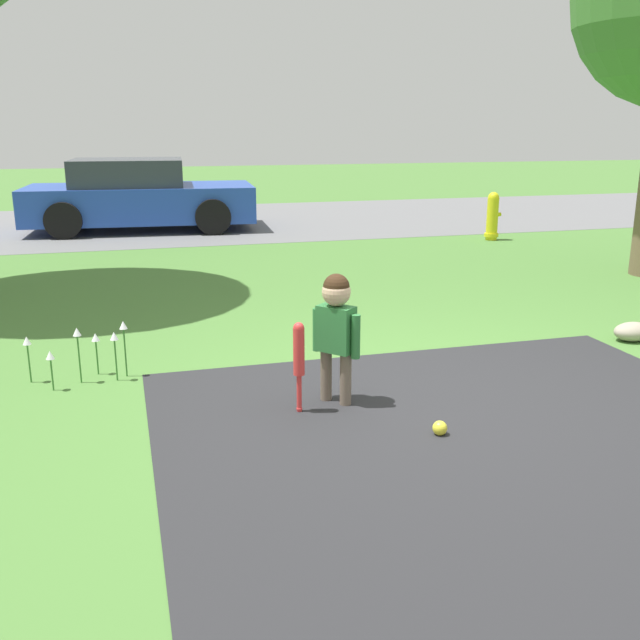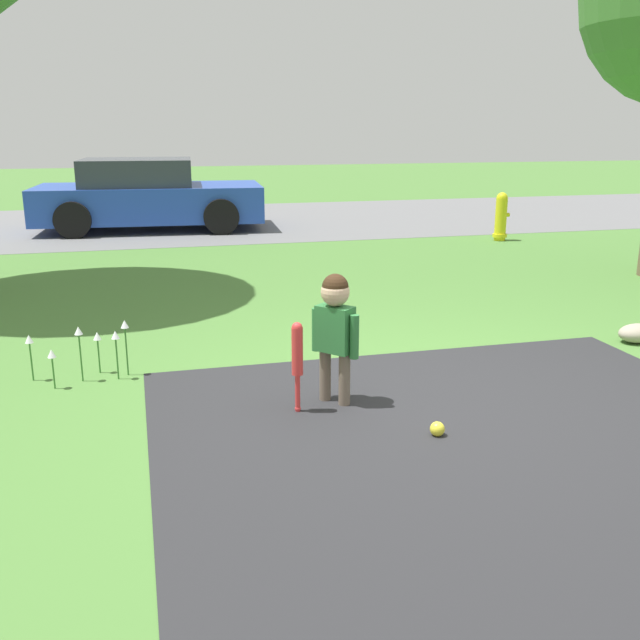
{
  "view_description": "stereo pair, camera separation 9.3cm",
  "coord_description": "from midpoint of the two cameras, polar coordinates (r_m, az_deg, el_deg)",
  "views": [
    {
      "loc": [
        -2.02,
        -4.3,
        1.84
      ],
      "look_at": [
        -0.68,
        0.48,
        0.48
      ],
      "focal_mm": 40.0,
      "sensor_mm": 36.0,
      "label": 1
    },
    {
      "loc": [
        -1.93,
        -4.33,
        1.84
      ],
      "look_at": [
        -0.68,
        0.48,
        0.48
      ],
      "focal_mm": 40.0,
      "sensor_mm": 36.0,
      "label": 2
    }
  ],
  "objects": [
    {
      "name": "baseball_bat",
      "position": [
        4.64,
        -2.27,
        -2.79
      ],
      "size": [
        0.07,
        0.07,
        0.62
      ],
      "color": "red",
      "rests_on": "ground"
    },
    {
      "name": "street_strip",
      "position": [
        14.46,
        -7.71,
        7.86
      ],
      "size": [
        40.0,
        6.0,
        0.01
      ],
      "color": "slate",
      "rests_on": "ground"
    },
    {
      "name": "child",
      "position": [
        4.75,
        0.74,
        -0.03
      ],
      "size": [
        0.26,
        0.29,
        0.9
      ],
      "rotation": [
        0.0,
        0.0,
        -0.86
      ],
      "color": "#6B5B4C",
      "rests_on": "ground"
    },
    {
      "name": "fire_hydrant",
      "position": [
        12.21,
        13.42,
        8.04
      ],
      "size": [
        0.26,
        0.24,
        0.79
      ],
      "color": "yellow",
      "rests_on": "ground"
    },
    {
      "name": "edging_rock",
      "position": [
        6.85,
        23.42,
        -0.86
      ],
      "size": [
        0.36,
        0.25,
        0.17
      ],
      "color": "#9E937F",
      "rests_on": "ground"
    },
    {
      "name": "parked_car",
      "position": [
        13.5,
        -14.54,
        9.55
      ],
      "size": [
        4.12,
        2.26,
        1.27
      ],
      "rotation": [
        0.0,
        0.0,
        -0.07
      ],
      "color": "#2347AD",
      "rests_on": "ground"
    },
    {
      "name": "sports_ball",
      "position": [
        4.47,
        8.97,
        -8.54
      ],
      "size": [
        0.09,
        0.09,
        0.09
      ],
      "color": "yellow",
      "rests_on": "ground"
    },
    {
      "name": "flower_bed",
      "position": [
        5.53,
        -18.94,
        -1.63
      ],
      "size": [
        0.75,
        0.33,
        0.43
      ],
      "color": "#38702D",
      "rests_on": "ground"
    },
    {
      "name": "ground_plane",
      "position": [
        5.09,
        8.43,
        -6.06
      ],
      "size": [
        60.0,
        60.0,
        0.0
      ],
      "primitive_type": "plane",
      "color": "#477533"
    }
  ]
}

